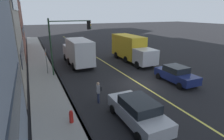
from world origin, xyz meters
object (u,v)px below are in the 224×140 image
(car_navy, at_px, (176,74))
(pedestrian_with_backpack, at_px, (98,91))
(car_silver, at_px, (138,111))
(fire_hydrant, at_px, (71,118))
(street_sign_post, at_px, (46,60))
(truck_white, at_px, (78,52))
(traffic_light_mast, at_px, (67,37))
(truck_yellow, at_px, (131,48))

(car_navy, height_order, pedestrian_with_backpack, pedestrian_with_backpack)
(car_silver, relative_size, pedestrian_with_backpack, 2.94)
(car_navy, height_order, fire_hydrant, car_navy)
(street_sign_post, bearing_deg, car_navy, -124.20)
(truck_white, height_order, street_sign_post, truck_white)
(truck_white, relative_size, traffic_light_mast, 1.26)
(pedestrian_with_backpack, relative_size, traffic_light_mast, 0.27)
(truck_yellow, relative_size, street_sign_post, 2.95)
(car_navy, relative_size, truck_white, 0.58)
(car_silver, distance_m, truck_yellow, 14.90)
(truck_yellow, bearing_deg, truck_white, 81.17)
(pedestrian_with_backpack, distance_m, fire_hydrant, 3.18)
(traffic_light_mast, bearing_deg, truck_white, -30.01)
(car_silver, relative_size, truck_yellow, 0.56)
(car_silver, relative_size, truck_white, 0.64)
(street_sign_post, xyz_separation_m, fire_hydrant, (-10.21, -0.30, -1.21))
(car_silver, bearing_deg, car_navy, -58.39)
(car_silver, distance_m, fire_hydrant, 3.95)
(car_navy, xyz_separation_m, fire_hydrant, (-2.80, 10.60, -0.33))
(car_navy, distance_m, pedestrian_with_backpack, 8.19)
(truck_yellow, bearing_deg, fire_hydrant, 137.13)
(pedestrian_with_backpack, bearing_deg, truck_white, -6.79)
(traffic_light_mast, bearing_deg, pedestrian_with_backpack, -175.20)
(fire_hydrant, bearing_deg, car_silver, -112.10)
(car_silver, xyz_separation_m, street_sign_post, (11.69, 3.95, 0.86))
(truck_yellow, bearing_deg, car_silver, 151.44)
(car_navy, relative_size, pedestrian_with_backpack, 2.70)
(traffic_light_mast, bearing_deg, fire_hydrant, 168.98)
(car_navy, distance_m, car_silver, 8.16)
(car_silver, distance_m, pedestrian_with_backpack, 3.65)
(truck_yellow, relative_size, pedestrian_with_backpack, 5.21)
(traffic_light_mast, bearing_deg, car_navy, -126.92)
(car_navy, distance_m, traffic_light_mast, 11.44)
(pedestrian_with_backpack, bearing_deg, fire_hydrant, 128.82)
(car_silver, relative_size, fire_hydrant, 5.03)
(truck_yellow, height_order, truck_white, truck_yellow)
(car_navy, relative_size, fire_hydrant, 4.62)
(fire_hydrant, bearing_deg, pedestrian_with_backpack, -51.18)
(truck_white, height_order, fire_hydrant, truck_white)
(truck_white, distance_m, pedestrian_with_backpack, 10.80)
(car_navy, height_order, traffic_light_mast, traffic_light_mast)
(truck_white, relative_size, street_sign_post, 2.62)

